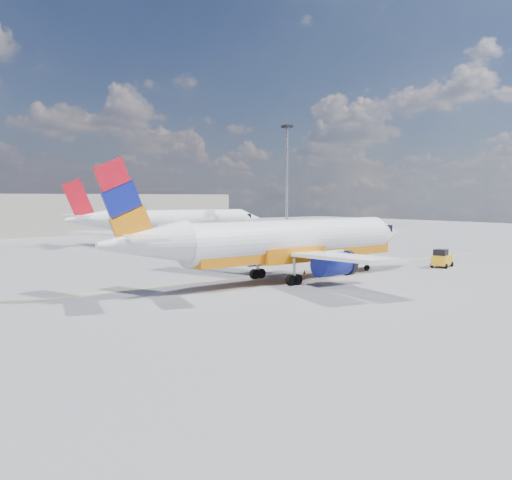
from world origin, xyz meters
TOP-DOWN VIEW (x-y plane):
  - ground at (0.00, 0.00)m, footprint 240.00×240.00m
  - taxi_line at (0.00, 3.00)m, footprint 70.00×0.15m
  - terminal_main at (5.00, 75.00)m, footprint 70.00×14.00m
  - main_jet at (-2.21, -0.74)m, footprint 34.14×27.02m
  - second_jet at (11.25, 42.46)m, footprint 33.89×26.41m
  - gse_tug at (17.42, -3.58)m, footprint 3.04×2.38m
  - traffic_cone at (1.90, 0.97)m, footprint 0.37×0.37m
  - floodlight_mast at (27.46, 33.18)m, footprint 1.41×1.41m

SIDE VIEW (x-z plane):
  - ground at x=0.00m, z-range 0.00..0.00m
  - taxi_line at x=0.00m, z-range 0.00..0.01m
  - traffic_cone at x=1.90m, z-range -0.01..0.52m
  - gse_tug at x=17.42m, z-range -0.05..1.89m
  - second_jet at x=11.25m, z-range -1.71..8.53m
  - main_jet at x=-2.21m, z-range -1.73..8.63m
  - terminal_main at x=5.00m, z-range 0.00..8.00m
  - floodlight_mast at x=27.46m, z-range 1.92..21.20m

